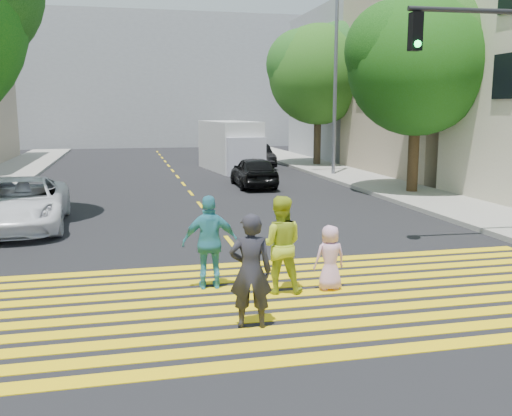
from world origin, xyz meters
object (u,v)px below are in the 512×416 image
object	(u,v)px
pedestrian_woman	(280,245)
pedestrian_extra	(210,242)
white_sedan	(22,204)
dark_car_near	(254,172)
silver_car	(221,152)
pedestrian_man	(251,271)
white_van	(231,147)
pedestrian_child	(330,258)
dark_car_parked	(257,156)
tree_right_far	(320,69)
tree_right_near	(420,58)

from	to	relation	value
pedestrian_woman	pedestrian_extra	xyz separation A→B (m)	(-1.22, 0.52, -0.01)
white_sedan	dark_car_near	distance (m)	11.11
silver_car	pedestrian_man	bearing A→B (deg)	72.49
pedestrian_woman	white_van	distance (m)	21.82
pedestrian_child	dark_car_parked	distance (m)	23.44
white_van	pedestrian_woman	bearing A→B (deg)	-105.27
pedestrian_woman	pedestrian_child	bearing A→B (deg)	-170.09
silver_car	white_van	size ratio (longest dim) A/B	0.75
dark_car_near	pedestrian_child	bearing A→B (deg)	84.27
tree_right_far	white_sedan	distance (m)	21.73
pedestrian_child	dark_car_parked	bearing A→B (deg)	-104.33
dark_car_near	silver_car	size ratio (longest dim) A/B	0.89
pedestrian_extra	white_sedan	xyz separation A→B (m)	(-4.48, 6.82, -0.18)
pedestrian_child	dark_car_near	bearing A→B (deg)	-101.74
pedestrian_man	white_van	distance (m)	23.54
tree_right_far	silver_car	world-z (taller)	tree_right_far
tree_right_near	pedestrian_woman	world-z (taller)	tree_right_near
white_sedan	pedestrian_woman	bearing A→B (deg)	-54.14
dark_car_parked	dark_car_near	bearing A→B (deg)	-104.02
dark_car_near	tree_right_far	bearing A→B (deg)	-123.94
pedestrian_extra	silver_car	xyz separation A→B (m)	(4.61, 26.14, -0.25)
white_sedan	silver_car	xyz separation A→B (m)	(9.08, 19.32, -0.07)
pedestrian_woman	white_sedan	distance (m)	9.30
tree_right_far	silver_car	distance (m)	8.28
tree_right_near	pedestrian_man	xyz separation A→B (m)	(-9.49, -12.45, -4.47)
tree_right_near	silver_car	xyz separation A→B (m)	(-5.21, 15.81, -4.73)
dark_car_near	silver_car	xyz separation A→B (m)	(0.60, 12.15, -0.03)
tree_right_near	pedestrian_extra	xyz separation A→B (m)	(-9.82, -10.34, -4.49)
dark_car_near	silver_car	distance (m)	12.16
white_sedan	dark_car_parked	xyz separation A→B (m)	(10.62, 15.70, -0.04)
silver_car	white_van	xyz separation A→B (m)	(-0.28, -5.07, 0.65)
dark_car_near	pedestrian_woman	bearing A→B (deg)	80.49
pedestrian_child	tree_right_far	bearing A→B (deg)	-113.24
dark_car_near	dark_car_parked	xyz separation A→B (m)	(2.13, 8.52, -0.01)
silver_car	dark_car_near	bearing A→B (deg)	78.30
pedestrian_woman	white_sedan	xyz separation A→B (m)	(-5.70, 7.35, -0.19)
white_sedan	white_van	size ratio (longest dim) A/B	0.86
pedestrian_man	pedestrian_woman	xyz separation A→B (m)	(0.90, 1.59, 0.00)
white_sedan	dark_car_near	xyz separation A→B (m)	(8.48, 7.17, -0.04)
tree_right_far	pedestrian_man	distance (m)	26.69
tree_right_near	dark_car_parked	size ratio (longest dim) A/B	1.93
pedestrian_child	silver_car	size ratio (longest dim) A/B	0.28
pedestrian_man	pedestrian_child	size ratio (longest dim) A/B	1.47
white_sedan	silver_car	size ratio (longest dim) A/B	1.15
tree_right_far	silver_car	xyz separation A→B (m)	(-5.30, 3.82, -5.09)
tree_right_near	pedestrian_extra	world-z (taller)	tree_right_near
tree_right_far	pedestrian_woman	world-z (taller)	tree_right_far
pedestrian_extra	dark_car_parked	world-z (taller)	pedestrian_extra
tree_right_far	pedestrian_man	bearing A→B (deg)	-111.41
pedestrian_woman	silver_car	xyz separation A→B (m)	(3.38, 26.67, -0.26)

